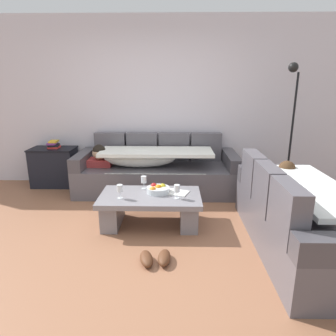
{
  "coord_description": "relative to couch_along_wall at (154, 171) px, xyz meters",
  "views": [
    {
      "loc": [
        0.41,
        -2.88,
        1.66
      ],
      "look_at": [
        0.32,
        1.02,
        0.55
      ],
      "focal_mm": 31.81,
      "sensor_mm": 36.0,
      "label": 1
    }
  ],
  "objects": [
    {
      "name": "couch_near_window",
      "position": [
        1.61,
        -1.66,
        0.01
      ],
      "size": [
        0.92,
        2.03,
        0.88
      ],
      "rotation": [
        0.0,
        0.0,
        1.57
      ],
      "color": "#57535B",
      "rests_on": "ground_plane"
    },
    {
      "name": "couch_along_wall",
      "position": [
        0.0,
        0.0,
        0.0
      ],
      "size": [
        2.49,
        0.92,
        0.88
      ],
      "color": "#57535B",
      "rests_on": "ground_plane"
    },
    {
      "name": "coffee_table",
      "position": [
        0.03,
        -1.19,
        -0.09
      ],
      "size": [
        1.2,
        0.68,
        0.38
      ],
      "color": "gray",
      "rests_on": "ground_plane"
    },
    {
      "name": "fruit_bowl",
      "position": [
        0.12,
        -1.11,
        0.09
      ],
      "size": [
        0.28,
        0.28,
        0.1
      ],
      "color": "silver",
      "rests_on": "coffee_table"
    },
    {
      "name": "back_wall",
      "position": [
        -0.09,
        0.52,
        1.02
      ],
      "size": [
        9.0,
        0.1,
        2.7
      ],
      "primitive_type": "cube",
      "color": "silver",
      "rests_on": "ground_plane"
    },
    {
      "name": "wine_glass_far_back",
      "position": [
        -0.07,
        -0.98,
        0.17
      ],
      "size": [
        0.07,
        0.07,
        0.17
      ],
      "color": "silver",
      "rests_on": "coffee_table"
    },
    {
      "name": "open_magazine",
      "position": [
        0.34,
        -1.11,
        0.06
      ],
      "size": [
        0.34,
        0.3,
        0.01
      ],
      "primitive_type": "cube",
      "rotation": [
        0.0,
        0.0,
        -0.37
      ],
      "color": "white",
      "rests_on": "coffee_table"
    },
    {
      "name": "pair_of_shoes",
      "position": [
        0.14,
        -2.0,
        -0.28
      ],
      "size": [
        0.33,
        0.3,
        0.09
      ],
      "color": "#59331E",
      "rests_on": "ground_plane"
    },
    {
      "name": "wine_glass_near_left",
      "position": [
        -0.31,
        -1.31,
        0.17
      ],
      "size": [
        0.07,
        0.07,
        0.17
      ],
      "color": "silver",
      "rests_on": "coffee_table"
    },
    {
      "name": "ground_plane",
      "position": [
        -0.09,
        -1.63,
        -0.33
      ],
      "size": [
        14.0,
        14.0,
        0.0
      ],
      "primitive_type": "plane",
      "color": "#956144"
    },
    {
      "name": "floor_lamp",
      "position": [
        2.06,
        0.01,
        0.79
      ],
      "size": [
        0.33,
        0.31,
        1.95
      ],
      "color": "black",
      "rests_on": "ground_plane"
    },
    {
      "name": "side_cabinet",
      "position": [
        -1.68,
        0.22,
        -0.01
      ],
      "size": [
        0.72,
        0.44,
        0.64
      ],
      "color": "black",
      "rests_on": "ground_plane"
    },
    {
      "name": "book_stack_on_cabinet",
      "position": [
        -1.66,
        0.23,
        0.37
      ],
      "size": [
        0.18,
        0.22,
        0.12
      ],
      "color": "red",
      "rests_on": "side_cabinet"
    },
    {
      "name": "wine_glass_near_right",
      "position": [
        0.35,
        -1.3,
        0.17
      ],
      "size": [
        0.07,
        0.07,
        0.17
      ],
      "color": "silver",
      "rests_on": "coffee_table"
    }
  ]
}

